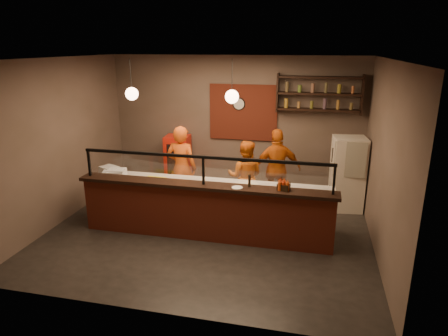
% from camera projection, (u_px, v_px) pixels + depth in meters
% --- Properties ---
extents(floor, '(6.00, 6.00, 0.00)m').
position_uv_depth(floor, '(209.00, 231.00, 7.65)').
color(floor, black).
rests_on(floor, ground).
extents(ceiling, '(6.00, 6.00, 0.00)m').
position_uv_depth(ceiling, '(206.00, 59.00, 6.70)').
color(ceiling, '#3A302C').
rests_on(ceiling, wall_back).
extents(wall_back, '(6.00, 0.00, 6.00)m').
position_uv_depth(wall_back, '(235.00, 125.00, 9.51)').
color(wall_back, brown).
rests_on(wall_back, floor).
extents(wall_left, '(0.00, 5.00, 5.00)m').
position_uv_depth(wall_left, '(60.00, 142.00, 7.82)').
color(wall_left, brown).
rests_on(wall_left, floor).
extents(wall_right, '(0.00, 5.00, 5.00)m').
position_uv_depth(wall_right, '(384.00, 161.00, 6.54)').
color(wall_right, brown).
rests_on(wall_right, floor).
extents(wall_front, '(6.00, 0.00, 6.00)m').
position_uv_depth(wall_front, '(154.00, 202.00, 4.85)').
color(wall_front, brown).
rests_on(wall_front, floor).
extents(brick_patch, '(1.60, 0.04, 1.30)m').
position_uv_depth(brick_patch, '(243.00, 113.00, 9.35)').
color(brick_patch, maroon).
rests_on(brick_patch, wall_back).
extents(service_counter, '(4.60, 0.25, 1.00)m').
position_uv_depth(service_counter, '(204.00, 213.00, 7.22)').
color(service_counter, maroon).
rests_on(service_counter, floor).
extents(counter_ledge, '(4.70, 0.37, 0.06)m').
position_uv_depth(counter_ledge, '(204.00, 186.00, 7.07)').
color(counter_ledge, black).
rests_on(counter_ledge, service_counter).
extents(worktop_cabinet, '(4.60, 0.75, 0.85)m').
position_uv_depth(worktop_cabinet, '(211.00, 207.00, 7.71)').
color(worktop_cabinet, gray).
rests_on(worktop_cabinet, floor).
extents(worktop, '(4.60, 0.75, 0.05)m').
position_uv_depth(worktop, '(211.00, 185.00, 7.58)').
color(worktop, white).
rests_on(worktop, worktop_cabinet).
extents(sneeze_guard, '(4.50, 0.05, 0.52)m').
position_uv_depth(sneeze_guard, '(203.00, 168.00, 6.97)').
color(sneeze_guard, white).
rests_on(sneeze_guard, counter_ledge).
extents(wall_shelving, '(1.84, 0.28, 0.85)m').
position_uv_depth(wall_shelving, '(319.00, 94.00, 8.70)').
color(wall_shelving, black).
rests_on(wall_shelving, wall_back).
extents(wall_clock, '(0.30, 0.04, 0.30)m').
position_uv_depth(wall_clock, '(239.00, 104.00, 9.30)').
color(wall_clock, black).
rests_on(wall_clock, wall_back).
extents(pendant_left, '(0.24, 0.24, 0.77)m').
position_uv_depth(pendant_left, '(132.00, 94.00, 7.40)').
color(pendant_left, black).
rests_on(pendant_left, ceiling).
extents(pendant_right, '(0.24, 0.24, 0.77)m').
position_uv_depth(pendant_right, '(232.00, 97.00, 7.00)').
color(pendant_right, black).
rests_on(pendant_right, ceiling).
extents(cook_left, '(0.69, 0.48, 1.82)m').
position_uv_depth(cook_left, '(182.00, 168.00, 8.50)').
color(cook_left, '#D95314').
rests_on(cook_left, floor).
extents(cook_mid, '(0.77, 0.61, 1.55)m').
position_uv_depth(cook_mid, '(245.00, 177.00, 8.37)').
color(cook_mid, '#D15F13').
rests_on(cook_mid, floor).
extents(cook_right, '(1.11, 0.73, 1.75)m').
position_uv_depth(cook_right, '(277.00, 169.00, 8.51)').
color(cook_right, '#C65812').
rests_on(cook_right, floor).
extents(fridge, '(0.73, 0.69, 1.59)m').
position_uv_depth(fridge, '(347.00, 174.00, 8.49)').
color(fridge, beige).
rests_on(fridge, floor).
extents(red_cooler, '(0.61, 0.57, 1.33)m').
position_uv_depth(red_cooler, '(178.00, 163.00, 9.74)').
color(red_cooler, red).
rests_on(red_cooler, floor).
extents(pizza_dough, '(0.51, 0.51, 0.01)m').
position_uv_depth(pizza_dough, '(246.00, 185.00, 7.50)').
color(pizza_dough, '#F2ECCD').
rests_on(pizza_dough, worktop).
extents(prep_tub_a, '(0.41, 0.38, 0.17)m').
position_uv_depth(prep_tub_a, '(109.00, 170.00, 8.08)').
color(prep_tub_a, silver).
rests_on(prep_tub_a, worktop).
extents(prep_tub_b, '(0.37, 0.31, 0.17)m').
position_uv_depth(prep_tub_b, '(117.00, 173.00, 7.91)').
color(prep_tub_b, white).
rests_on(prep_tub_b, worktop).
extents(prep_tub_c, '(0.35, 0.31, 0.15)m').
position_uv_depth(prep_tub_c, '(111.00, 174.00, 7.87)').
color(prep_tub_c, white).
rests_on(prep_tub_c, worktop).
extents(rolling_pin, '(0.38, 0.08, 0.07)m').
position_uv_depth(rolling_pin, '(157.00, 178.00, 7.79)').
color(rolling_pin, yellow).
rests_on(rolling_pin, worktop).
extents(condiment_caddy, '(0.23, 0.20, 0.11)m').
position_uv_depth(condiment_caddy, '(284.00, 187.00, 6.77)').
color(condiment_caddy, black).
rests_on(condiment_caddy, counter_ledge).
extents(pepper_mill, '(0.06, 0.06, 0.21)m').
position_uv_depth(pepper_mill, '(249.00, 181.00, 6.91)').
color(pepper_mill, black).
rests_on(pepper_mill, counter_ledge).
extents(small_plate, '(0.20, 0.20, 0.01)m').
position_uv_depth(small_plate, '(237.00, 188.00, 6.88)').
color(small_plate, silver).
rests_on(small_plate, counter_ledge).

